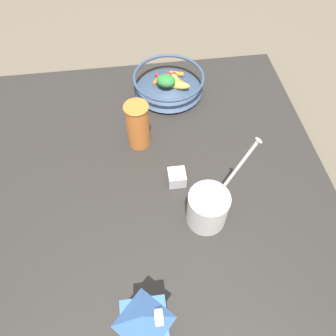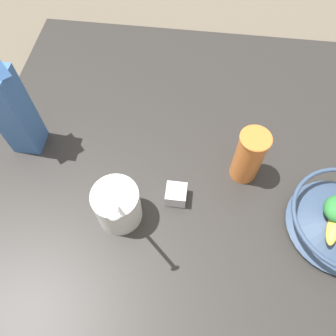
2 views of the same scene
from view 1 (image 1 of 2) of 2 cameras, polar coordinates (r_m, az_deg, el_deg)
ground_plane at (r=0.95m, az=-3.89°, el=-3.86°), size 6.00×6.00×0.00m
countertop at (r=0.93m, az=-3.97°, el=-3.15°), size 1.04×1.04×0.04m
fruit_bowl at (r=1.13m, az=0.26°, el=14.64°), size 0.24×0.24×0.09m
milk_carton at (r=0.63m, az=-3.35°, el=-26.76°), size 0.07×0.07×0.28m
yogurt_tub at (r=0.81m, az=7.13°, el=-6.73°), size 0.10×0.16×0.25m
drinking_cup at (r=0.94m, az=-5.08°, el=7.58°), size 0.07×0.07×0.15m
spice_jar at (r=0.90m, az=1.68°, el=-1.69°), size 0.05×0.05×0.04m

